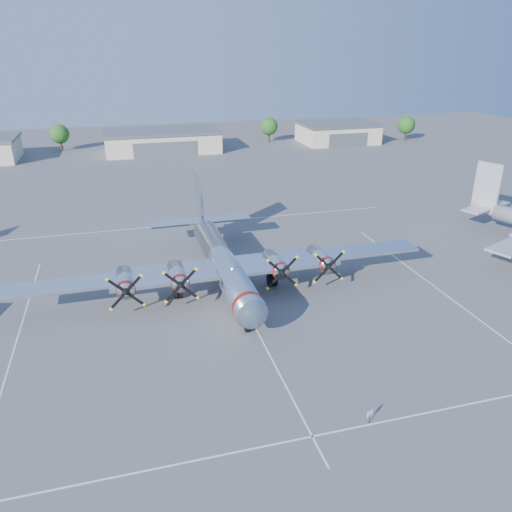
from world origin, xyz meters
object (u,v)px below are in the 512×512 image
object	(u,v)px
hangar_center	(162,141)
main_bomber_b29	(222,284)
hangar_east	(338,133)
tree_far_east	(406,125)
info_placard	(370,415)
tree_west	(60,134)
tree_east	(269,126)

from	to	relation	value
hangar_center	main_bomber_b29	size ratio (longest dim) A/B	0.63
hangar_east	tree_far_east	world-z (taller)	tree_far_east
tree_far_east	info_placard	size ratio (longest dim) A/B	5.99
tree_west	main_bomber_b29	bearing A→B (deg)	-74.59
hangar_east	tree_west	size ratio (longest dim) A/B	3.10
hangar_center	main_bomber_b29	xyz separation A→B (m)	(-1.12, -78.59, -2.71)
tree_east	info_placard	world-z (taller)	tree_east
tree_west	tree_east	distance (m)	55.04
hangar_center	tree_far_east	size ratio (longest dim) A/B	4.31
info_placard	tree_east	bearing A→B (deg)	52.72
hangar_east	tree_east	world-z (taller)	tree_east
tree_far_east	info_placard	world-z (taller)	tree_far_east
tree_far_east	info_placard	bearing A→B (deg)	-121.96
hangar_east	info_placard	distance (m)	112.58
tree_east	main_bomber_b29	bearing A→B (deg)	-110.19
hangar_east	info_placard	bearing A→B (deg)	-112.75
tree_east	hangar_center	bearing A→B (deg)	-168.62
tree_far_east	main_bomber_b29	world-z (taller)	tree_far_east
tree_far_east	main_bomber_b29	distance (m)	103.29
hangar_center	hangar_east	size ratio (longest dim) A/B	1.39
tree_east	tree_far_east	bearing A→B (deg)	-11.89
hangar_east	tree_east	size ratio (longest dim) A/B	3.10
tree_west	tree_east	world-z (taller)	same
tree_east	info_placard	bearing A→B (deg)	-103.09
tree_west	hangar_east	bearing A→B (deg)	-6.28
hangar_center	main_bomber_b29	world-z (taller)	hangar_center
tree_east	hangar_east	bearing A→B (deg)	-18.54
tree_west	hangar_center	bearing A→B (deg)	-17.82
hangar_center	tree_east	xyz separation A→B (m)	(30.00, 6.04, 1.51)
tree_far_east	tree_west	bearing A→B (deg)	173.86
tree_east	tree_far_east	world-z (taller)	same
tree_west	tree_far_east	world-z (taller)	same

